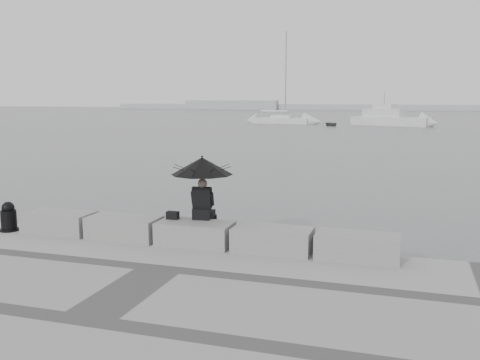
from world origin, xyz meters
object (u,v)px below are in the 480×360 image
(mooring_bollard, at_px, (9,219))
(dinghy, at_px, (331,124))
(motor_cruiser, at_px, (391,119))
(seated_person, at_px, (202,172))
(sailboat_left, at_px, (282,120))

(mooring_bollard, xyz_separation_m, dinghy, (-0.81, 60.43, -0.55))
(mooring_bollard, bearing_deg, motor_cruiser, 84.06)
(motor_cruiser, height_order, dinghy, motor_cruiser)
(seated_person, xyz_separation_m, dinghy, (-5.49, 59.88, -1.79))
(seated_person, bearing_deg, dinghy, 86.62)
(seated_person, xyz_separation_m, mooring_bollard, (-4.68, -0.55, -1.24))
(seated_person, height_order, mooring_bollard, seated_person)
(dinghy, bearing_deg, mooring_bollard, -116.94)
(mooring_bollard, relative_size, dinghy, 0.24)
(motor_cruiser, bearing_deg, sailboat_left, -163.83)
(mooring_bollard, height_order, motor_cruiser, motor_cruiser)
(sailboat_left, xyz_separation_m, motor_cruiser, (14.98, -1.16, 0.38))
(dinghy, bearing_deg, seated_person, -112.47)
(mooring_bollard, distance_m, dinghy, 60.44)
(mooring_bollard, distance_m, sailboat_left, 65.01)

